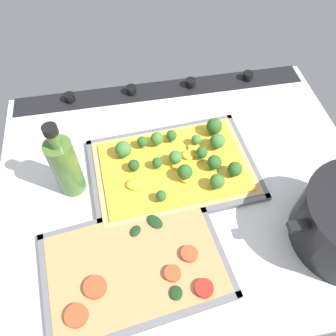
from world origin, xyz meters
TOP-DOWN VIEW (x-y plane):
  - ground_plane at (0.00, 0.00)cm, footprint 84.22×70.20cm
  - stove_control_panel at (0.00, -31.60)cm, footprint 80.86×7.00cm
  - baking_tray_front at (1.86, -3.73)cm, footprint 39.31×28.17cm
  - broccoli_pizza at (0.86, -4.17)cm, footprint 36.76×25.62cm
  - baking_tray_back at (13.45, 17.40)cm, footprint 37.55×27.55cm
  - veggie_pizza_back at (13.35, 17.78)cm, footprint 34.88×24.87cm
  - oil_bottle at (24.89, -3.47)cm, footprint 5.69×5.69cm

SIDE VIEW (x-z plane):
  - ground_plane at x=0.00cm, z-range -3.00..0.00cm
  - baking_tray_front at x=1.86cm, z-range -0.28..1.02cm
  - baking_tray_back at x=13.45cm, z-range -0.28..1.02cm
  - stove_control_panel at x=0.00cm, z-range -0.76..1.84cm
  - veggie_pizza_back at x=13.35cm, z-range 0.11..2.01cm
  - broccoli_pizza at x=0.86cm, z-range -0.86..4.99cm
  - oil_bottle at x=24.89cm, z-range -1.85..18.00cm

